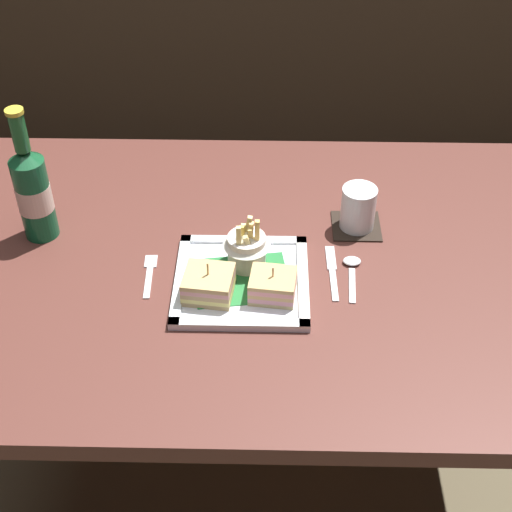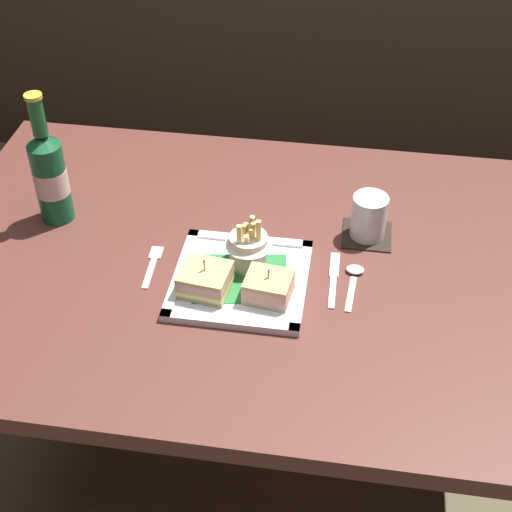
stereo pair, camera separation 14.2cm
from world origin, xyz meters
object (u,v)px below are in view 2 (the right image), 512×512
beer_bottle (50,175)px  sandwich_half_right (268,287)px  square_plate (240,280)px  sandwich_half_left (205,280)px  dining_table (270,298)px  spoon (354,276)px  knife (334,277)px  water_glass (369,219)px  fries_cup (248,245)px  fork (153,264)px

beer_bottle → sandwich_half_right: bearing=-21.2°
square_plate → sandwich_half_left: (-0.06, -0.04, 0.03)m
square_plate → dining_table: bearing=55.0°
sandwich_half_right → spoon: (0.15, 0.09, -0.03)m
beer_bottle → knife: beer_bottle is taller
sandwich_half_left → knife: sandwich_half_left is taller
water_glass → knife: bearing=-112.6°
dining_table → beer_bottle: size_ratio=4.80×
sandwich_half_left → beer_bottle: beer_bottle is taller
sandwich_half_left → fries_cup: fries_cup is taller
knife → spoon: 0.04m
fork → knife: same height
sandwich_half_left → sandwich_half_right: (0.12, 0.00, -0.00)m
sandwich_half_left → knife: 0.25m
fork → spoon: bearing=3.1°
sandwich_half_right → beer_bottle: 0.51m
dining_table → sandwich_half_right: 0.17m
beer_bottle → knife: 0.61m
dining_table → sandwich_half_right: bearing=-84.9°
fries_cup → beer_bottle: (-0.42, 0.10, 0.05)m
sandwich_half_left → sandwich_half_right: size_ratio=1.08×
dining_table → knife: size_ratio=8.72×
dining_table → beer_bottle: bearing=170.9°
water_glass → spoon: (-0.02, -0.13, -0.04)m
fork → water_glass: bearing=20.6°
beer_bottle → spoon: (0.63, -0.10, -0.10)m
fries_cup → spoon: bearing=0.6°
water_glass → fork: size_ratio=0.74×
fries_cup → beer_bottle: beer_bottle is taller
fork → sandwich_half_right: bearing=-15.1°
fork → knife: (0.35, 0.02, 0.00)m
dining_table → knife: knife is taller
square_plate → sandwich_half_right: (0.06, -0.04, 0.03)m
sandwich_half_right → beer_bottle: (-0.47, 0.18, 0.07)m
sandwich_half_left → beer_bottle: bearing=152.7°
fork → fries_cup: bearing=5.8°
water_glass → spoon: size_ratio=0.71×
fries_cup → knife: bearing=-1.1°
fries_cup → fork: bearing=-174.2°
sandwich_half_left → water_glass: 0.36m
water_glass → sandwich_half_right: bearing=-128.4°
water_glass → knife: (-0.06, -0.14, -0.04)m
knife → spoon: bearing=8.2°
square_plate → sandwich_half_left: bearing=-146.4°
knife → sandwich_half_left: bearing=-161.1°
sandwich_half_right → fork: (-0.24, 0.06, -0.03)m
sandwich_half_right → fries_cup: size_ratio=0.81×
sandwich_half_right → fork: sandwich_half_right is taller
square_plate → water_glass: water_glass is taller
sandwich_half_left → fries_cup: (0.07, 0.08, 0.02)m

